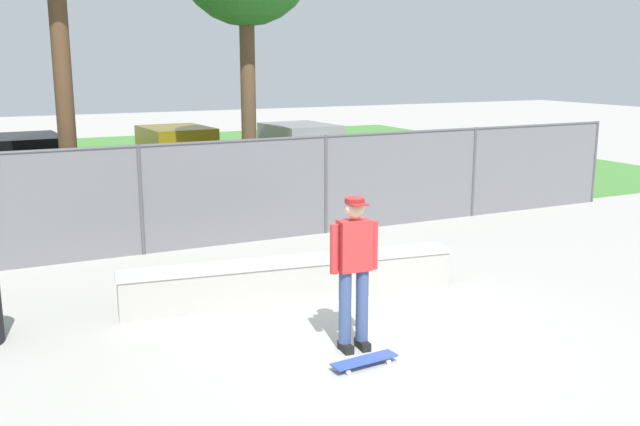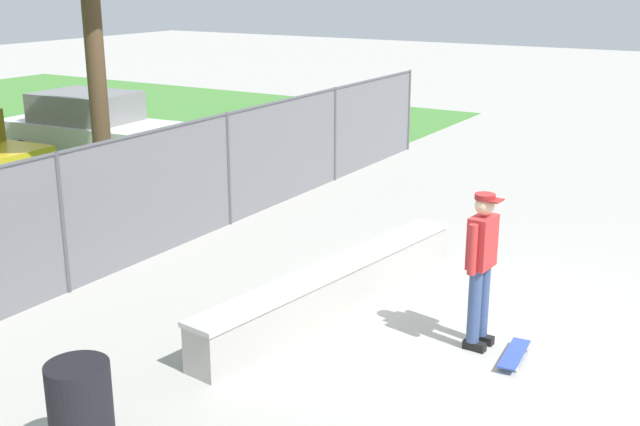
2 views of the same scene
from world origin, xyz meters
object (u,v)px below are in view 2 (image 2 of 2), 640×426
at_px(concrete_ledge, 335,287).
at_px(car_white, 91,129).
at_px(skateboarder, 481,263).
at_px(skateboard, 514,354).
at_px(trash_bin, 81,414).

relative_size(concrete_ledge, car_white, 1.13).
height_order(concrete_ledge, car_white, car_white).
distance_m(concrete_ledge, skateboarder, 2.08).
bearing_deg(skateboard, car_white, 68.75).
bearing_deg(trash_bin, skateboard, -34.26).
relative_size(car_white, trash_bin, 4.50).
xyz_separation_m(skateboarder, trash_bin, (-4.00, 2.15, -0.55)).
relative_size(skateboarder, car_white, 0.43).
bearing_deg(car_white, skateboard, -111.25).
distance_m(car_white, trash_bin, 11.86).
xyz_separation_m(concrete_ledge, trash_bin, (-4.06, 0.20, 0.17)).
relative_size(skateboarder, trash_bin, 1.92).
xyz_separation_m(skateboard, trash_bin, (-3.88, 2.64, 0.41)).
height_order(skateboarder, skateboard, skateboarder).
distance_m(concrete_ledge, trash_bin, 4.07).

